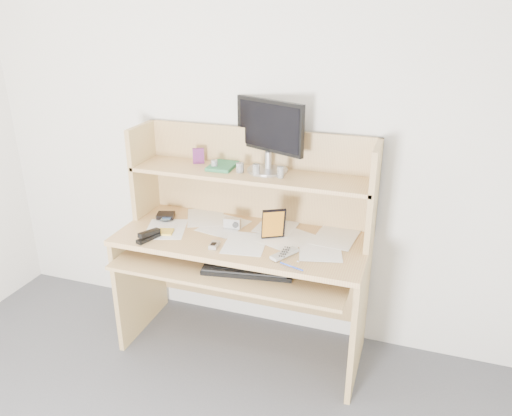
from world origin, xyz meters
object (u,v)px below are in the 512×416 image
(keyboard, at_px, (248,269))
(monitor, at_px, (269,133))
(desk, at_px, (247,239))
(tv_remote, at_px, (284,254))
(game_case, at_px, (274,224))

(keyboard, bearing_deg, monitor, 83.73)
(desk, relative_size, tv_remote, 8.29)
(game_case, bearing_deg, desk, 130.84)
(desk, height_order, tv_remote, desk)
(game_case, xyz_separation_m, monitor, (-0.10, 0.21, 0.45))
(desk, xyz_separation_m, tv_remote, (0.29, -0.23, 0.07))
(desk, xyz_separation_m, keyboard, (0.11, -0.27, -0.03))
(keyboard, height_order, game_case, game_case)
(keyboard, distance_m, game_case, 0.28)
(keyboard, bearing_deg, tv_remote, 3.11)
(tv_remote, distance_m, monitor, 0.68)
(desk, height_order, keyboard, desk)
(desk, distance_m, keyboard, 0.29)
(desk, height_order, monitor, monitor)
(desk, xyz_separation_m, game_case, (0.18, -0.07, 0.15))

